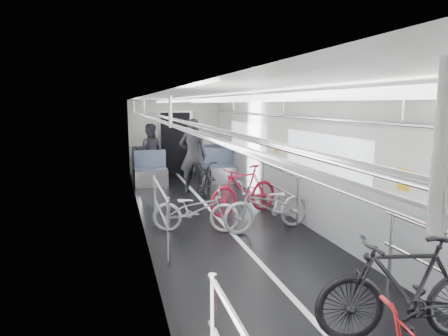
{
  "coord_description": "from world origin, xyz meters",
  "views": [
    {
      "loc": [
        -1.97,
        -6.08,
        2.28
      ],
      "look_at": [
        0.0,
        1.01,
        1.09
      ],
      "focal_mm": 32.0,
      "sensor_mm": 36.0,
      "label": 1
    }
  ],
  "objects_px": {
    "bike_right_far": "(244,190)",
    "bike_left_far": "(196,209)",
    "bike_right_mid": "(268,206)",
    "bike_aisle": "(208,176)",
    "bike_right_near": "(406,289)",
    "person_seated": "(150,152)",
    "person_standing": "(193,156)"
  },
  "relations": [
    {
      "from": "bike_right_mid",
      "to": "person_seated",
      "type": "height_order",
      "value": "person_seated"
    },
    {
      "from": "bike_right_mid",
      "to": "bike_aisle",
      "type": "relative_size",
      "value": 1.05
    },
    {
      "from": "bike_right_far",
      "to": "bike_left_far",
      "type": "bearing_deg",
      "value": -73.53
    },
    {
      "from": "bike_right_mid",
      "to": "bike_right_far",
      "type": "distance_m",
      "value": 1.16
    },
    {
      "from": "bike_left_far",
      "to": "bike_right_mid",
      "type": "relative_size",
      "value": 0.9
    },
    {
      "from": "bike_right_near",
      "to": "bike_right_mid",
      "type": "relative_size",
      "value": 1.01
    },
    {
      "from": "bike_left_far",
      "to": "bike_right_mid",
      "type": "distance_m",
      "value": 1.3
    },
    {
      "from": "bike_left_far",
      "to": "bike_right_far",
      "type": "bearing_deg",
      "value": -35.89
    },
    {
      "from": "person_standing",
      "to": "bike_right_near",
      "type": "bearing_deg",
      "value": 114.06
    },
    {
      "from": "bike_right_near",
      "to": "person_seated",
      "type": "relative_size",
      "value": 1.04
    },
    {
      "from": "bike_left_far",
      "to": "person_standing",
      "type": "xyz_separation_m",
      "value": [
        0.59,
        3.19,
        0.55
      ]
    },
    {
      "from": "bike_right_far",
      "to": "bike_aisle",
      "type": "height_order",
      "value": "bike_right_far"
    },
    {
      "from": "bike_right_far",
      "to": "bike_right_near",
      "type": "bearing_deg",
      "value": -18.84
    },
    {
      "from": "person_standing",
      "to": "person_seated",
      "type": "xyz_separation_m",
      "value": [
        -0.91,
        2.09,
        -0.11
      ]
    },
    {
      "from": "bike_right_far",
      "to": "bike_right_mid",
      "type": "bearing_deg",
      "value": -16.49
    },
    {
      "from": "bike_right_far",
      "to": "person_seated",
      "type": "height_order",
      "value": "person_seated"
    },
    {
      "from": "bike_aisle",
      "to": "bike_left_far",
      "type": "bearing_deg",
      "value": -87.28
    },
    {
      "from": "bike_left_far",
      "to": "bike_right_far",
      "type": "relative_size",
      "value": 0.92
    },
    {
      "from": "bike_right_near",
      "to": "bike_right_mid",
      "type": "bearing_deg",
      "value": -166.95
    },
    {
      "from": "bike_right_near",
      "to": "bike_aisle",
      "type": "xyz_separation_m",
      "value": [
        -0.33,
        6.91,
        -0.09
      ]
    },
    {
      "from": "bike_right_near",
      "to": "person_seated",
      "type": "height_order",
      "value": "person_seated"
    },
    {
      "from": "bike_left_far",
      "to": "person_seated",
      "type": "relative_size",
      "value": 0.92
    },
    {
      "from": "bike_right_mid",
      "to": "bike_aisle",
      "type": "xyz_separation_m",
      "value": [
        -0.33,
        3.37,
        -0.02
      ]
    },
    {
      "from": "bike_left_far",
      "to": "person_standing",
      "type": "bearing_deg",
      "value": 7.5
    },
    {
      "from": "bike_aisle",
      "to": "bike_right_mid",
      "type": "bearing_deg",
      "value": -64.77
    },
    {
      "from": "bike_right_far",
      "to": "person_seated",
      "type": "distance_m",
      "value": 4.67
    },
    {
      "from": "bike_left_far",
      "to": "bike_right_far",
      "type": "xyz_separation_m",
      "value": [
        1.2,
        0.88,
        0.1
      ]
    },
    {
      "from": "bike_aisle",
      "to": "person_standing",
      "type": "bearing_deg",
      "value": -176.03
    },
    {
      "from": "bike_right_mid",
      "to": "person_standing",
      "type": "relative_size",
      "value": 0.9
    },
    {
      "from": "bike_right_far",
      "to": "bike_aisle",
      "type": "relative_size",
      "value": 1.02
    },
    {
      "from": "bike_left_far",
      "to": "person_standing",
      "type": "height_order",
      "value": "person_standing"
    },
    {
      "from": "bike_right_near",
      "to": "bike_right_far",
      "type": "distance_m",
      "value": 4.71
    }
  ]
}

